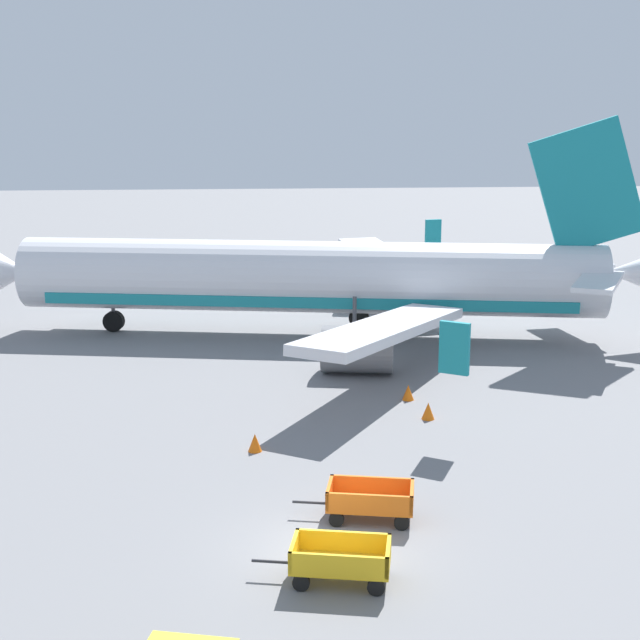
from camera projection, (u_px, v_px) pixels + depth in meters
ground_plane at (327, 549)px, 25.37m from camera, size 220.00×220.00×0.00m
airplane at (329, 279)px, 47.83m from camera, size 37.56×30.31×11.34m
baggage_cart_nearest at (340, 560)px, 23.49m from camera, size 3.63×1.87×1.07m
baggage_cart_second_in_row at (370, 500)px, 27.01m from camera, size 3.63×1.87×1.07m
traffic_cone_near_plane at (255, 443)px, 32.40m from camera, size 0.49×0.49×0.64m
traffic_cone_mid_apron at (408, 392)px, 38.03m from camera, size 0.49×0.49×0.64m
traffic_cone_by_carts at (428, 411)px, 35.71m from camera, size 0.51×0.51×0.66m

